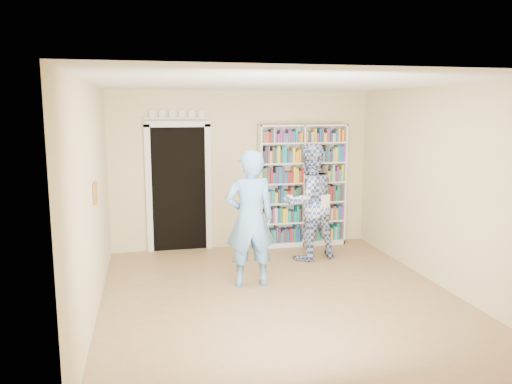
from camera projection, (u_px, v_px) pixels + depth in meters
floor at (279, 296)px, 6.46m from camera, size 5.00×5.00×0.00m
ceiling at (281, 83)px, 6.02m from camera, size 5.00×5.00×0.00m
wall_back at (242, 170)px, 8.64m from camera, size 4.50×0.00×4.50m
wall_left at (92, 200)px, 5.76m from camera, size 0.00×5.00×5.00m
wall_right at (441, 187)px, 6.71m from camera, size 0.00×5.00×5.00m
bookshelf at (302, 185)px, 8.76m from camera, size 1.55×0.29×2.13m
doorway at (179, 182)px, 8.42m from camera, size 1.10×0.08×2.43m
wall_art at (95, 193)px, 5.95m from camera, size 0.03×0.25×0.25m
man_blue at (250, 219)px, 6.72m from camera, size 0.68×0.45×1.86m
man_plaid at (309, 202)px, 7.95m from camera, size 1.05×0.91×1.86m
paper_sheet at (325, 204)px, 7.72m from camera, size 0.18×0.10×0.28m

